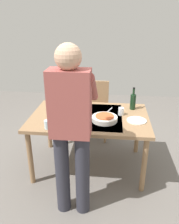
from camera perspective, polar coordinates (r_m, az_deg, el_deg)
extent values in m
plane|color=#66605B|center=(3.16, 0.00, -13.26)|extent=(6.00, 6.00, 0.00)
cube|color=#93704C|center=(2.79, 0.00, -1.32)|extent=(1.44, 0.95, 0.04)
cube|color=beige|center=(2.78, 0.00, -0.98)|extent=(0.79, 0.81, 0.00)
cylinder|color=#93704C|center=(3.33, 12.03, -4.68)|extent=(0.06, 0.06, 0.70)
cylinder|color=#93704C|center=(3.43, -10.21, -3.64)|extent=(0.06, 0.06, 0.70)
cylinder|color=#93704C|center=(2.64, 13.62, -12.89)|extent=(0.06, 0.06, 0.70)
cylinder|color=#93704C|center=(2.77, -14.73, -11.15)|extent=(0.06, 0.06, 0.70)
cube|color=brown|center=(3.61, 1.46, -0.11)|extent=(0.40, 0.40, 0.04)
cube|color=#93704C|center=(3.68, 1.73, 4.49)|extent=(0.40, 0.04, 0.45)
cylinder|color=#93704C|center=(3.85, 4.16, -2.30)|extent=(0.04, 0.04, 0.43)
cylinder|color=#93704C|center=(3.87, -0.88, -2.08)|extent=(0.04, 0.04, 0.43)
cylinder|color=#93704C|center=(3.54, 3.95, -4.66)|extent=(0.04, 0.04, 0.43)
cylinder|color=#93704C|center=(3.57, -1.53, -4.40)|extent=(0.04, 0.04, 0.43)
cylinder|color=#2D2D38|center=(2.33, -6.85, -15.18)|extent=(0.14, 0.14, 0.88)
cylinder|color=#2D2D38|center=(2.30, -1.78, -15.60)|extent=(0.14, 0.14, 0.88)
cube|color=#9E4C47|center=(1.94, -4.99, 1.98)|extent=(0.36, 0.20, 0.60)
sphere|color=tan|center=(1.83, -5.43, 13.70)|extent=(0.22, 0.22, 0.22)
cylinder|color=#9E4C47|center=(2.17, -8.37, 6.22)|extent=(0.08, 0.52, 0.40)
cylinder|color=#9E4C47|center=(2.11, 0.73, 6.00)|extent=(0.08, 0.52, 0.40)
cylinder|color=black|center=(3.00, 10.90, 2.51)|extent=(0.07, 0.07, 0.20)
cylinder|color=black|center=(2.95, 11.11, 5.05)|extent=(0.03, 0.03, 0.08)
cylinder|color=black|center=(2.94, 11.18, 5.94)|extent=(0.03, 0.03, 0.02)
cylinder|color=white|center=(3.01, -0.50, 1.00)|extent=(0.06, 0.06, 0.01)
cylinder|color=white|center=(2.99, -0.50, 1.68)|extent=(0.01, 0.01, 0.07)
cone|color=white|center=(2.97, -0.51, 2.98)|extent=(0.07, 0.07, 0.07)
cylinder|color=beige|center=(2.97, -0.51, 2.57)|extent=(0.03, 0.03, 0.03)
cylinder|color=white|center=(3.22, -7.79, 2.35)|extent=(0.06, 0.06, 0.01)
cylinder|color=white|center=(3.21, -7.83, 2.98)|extent=(0.01, 0.01, 0.07)
cone|color=white|center=(3.18, -7.90, 4.20)|extent=(0.07, 0.07, 0.07)
cylinder|color=maroon|center=(3.19, -7.88, 3.82)|extent=(0.03, 0.03, 0.03)
cylinder|color=silver|center=(2.82, 7.97, 0.18)|extent=(0.07, 0.07, 0.09)
cylinder|color=silver|center=(2.60, -8.76, -1.97)|extent=(0.07, 0.07, 0.09)
cylinder|color=silver|center=(2.49, -10.60, -3.12)|extent=(0.07, 0.07, 0.10)
cylinder|color=white|center=(2.65, 3.84, -1.69)|extent=(0.30, 0.30, 0.05)
cylinder|color=#C6562D|center=(2.64, 3.85, -1.24)|extent=(0.22, 0.22, 0.03)
cylinder|color=white|center=(2.63, -3.37, -1.80)|extent=(0.18, 0.18, 0.05)
cylinder|color=#4C843D|center=(2.62, -3.38, -1.35)|extent=(0.13, 0.13, 0.03)
cylinder|color=white|center=(3.12, -3.62, 2.27)|extent=(0.16, 0.16, 0.05)
cylinder|color=tan|center=(3.11, -3.63, 2.67)|extent=(0.12, 0.12, 0.03)
cylinder|color=white|center=(2.70, 11.81, -2.11)|extent=(0.23, 0.23, 0.01)
cylinder|color=white|center=(2.86, -7.24, -0.31)|extent=(0.23, 0.23, 0.01)
cube|color=silver|center=(2.95, 5.02, 0.45)|extent=(0.08, 0.19, 0.00)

